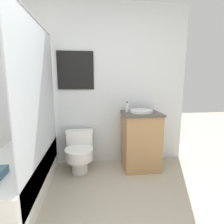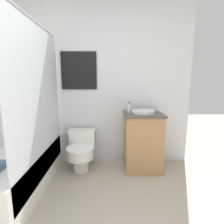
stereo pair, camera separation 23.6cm
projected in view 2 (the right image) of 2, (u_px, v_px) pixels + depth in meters
wall_back at (89, 86)px, 2.76m from camera, size 3.20×0.07×2.50m
shower_area at (20, 167)px, 2.13m from camera, size 0.62×1.55×1.98m
toilet at (81, 150)px, 2.64m from camera, size 0.41×0.52×0.59m
vanity at (143, 141)px, 2.63m from camera, size 0.56×0.50×0.87m
sink at (143, 111)px, 2.58m from camera, size 0.34×0.38×0.13m
soap_bottle at (129, 108)px, 2.62m from camera, size 0.05×0.05×0.16m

